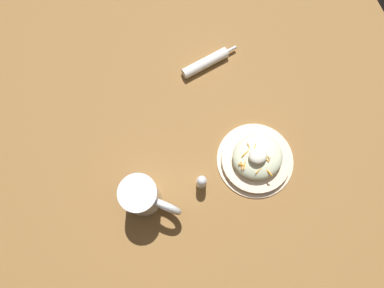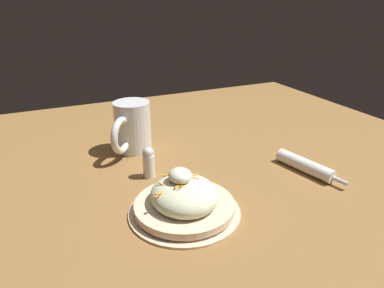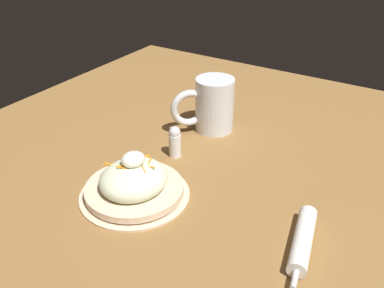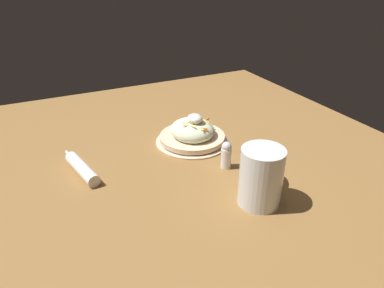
# 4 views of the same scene
# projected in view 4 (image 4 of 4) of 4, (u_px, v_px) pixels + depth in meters

# --- Properties ---
(ground_plane) EXTENTS (1.43, 1.43, 0.00)m
(ground_plane) POSITION_uv_depth(u_px,v_px,m) (168.00, 171.00, 0.93)
(ground_plane) COLOR olive
(salad_plate) EXTENTS (0.22, 0.22, 0.09)m
(salad_plate) POSITION_uv_depth(u_px,v_px,m) (192.00, 134.00, 1.07)
(salad_plate) COLOR beige
(salad_plate) RESTS_ON ground_plane
(beer_mug) EXTENTS (0.14, 0.13, 0.14)m
(beer_mug) POSITION_uv_depth(u_px,v_px,m) (261.00, 179.00, 0.79)
(beer_mug) COLOR white
(beer_mug) RESTS_ON ground_plane
(napkin_roll) EXTENTS (0.19, 0.06, 0.03)m
(napkin_roll) POSITION_uv_depth(u_px,v_px,m) (82.00, 168.00, 0.91)
(napkin_roll) COLOR white
(napkin_roll) RESTS_ON ground_plane
(salt_shaker) EXTENTS (0.03, 0.03, 0.08)m
(salt_shaker) POSITION_uv_depth(u_px,v_px,m) (226.00, 155.00, 0.93)
(salt_shaker) COLOR white
(salt_shaker) RESTS_ON ground_plane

